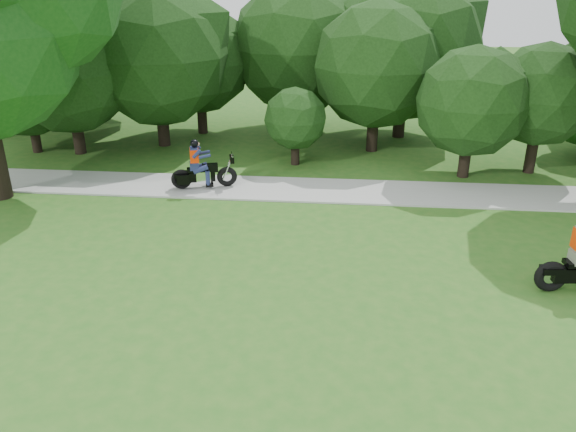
{
  "coord_description": "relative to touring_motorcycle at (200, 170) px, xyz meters",
  "views": [
    {
      "loc": [
        0.13,
        -9.17,
        6.48
      ],
      "look_at": [
        -1.08,
        3.51,
        1.01
      ],
      "focal_mm": 35.0,
      "sensor_mm": 36.0,
      "label": 1
    }
  ],
  "objects": [
    {
      "name": "ground",
      "position": [
        4.37,
        -7.79,
        -0.66
      ],
      "size": [
        100.0,
        100.0,
        0.0
      ],
      "primitive_type": "plane",
      "color": "#28601B",
      "rests_on": "ground"
    },
    {
      "name": "touring_motorcycle",
      "position": [
        0.0,
        0.0,
        0.0
      ],
      "size": [
        2.12,
        1.05,
        1.64
      ],
      "rotation": [
        0.0,
        0.0,
        0.27
      ],
      "color": "black",
      "rests_on": "walkway"
    },
    {
      "name": "walkway",
      "position": [
        4.37,
        0.21,
        -0.63
      ],
      "size": [
        60.0,
        2.2,
        0.06
      ],
      "primitive_type": "cube",
      "color": "#A6A6A0",
      "rests_on": "ground"
    },
    {
      "name": "tree_line",
      "position": [
        4.45,
        6.63,
        2.91
      ],
      "size": [
        41.36,
        12.01,
        7.56
      ],
      "color": "black",
      "rests_on": "ground"
    }
  ]
}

